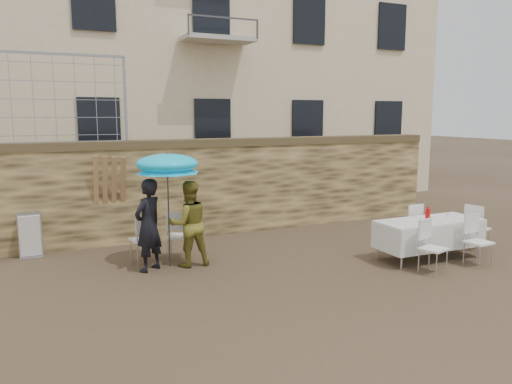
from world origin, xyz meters
name	(u,v)px	position (x,y,z in m)	size (l,w,h in m)	color
ground	(293,311)	(0.00, 0.00, 0.00)	(80.00, 80.00, 0.00)	brown
stone_wall	(190,189)	(0.00, 5.00, 1.10)	(13.00, 0.50, 2.20)	olive
chain_link_fence	(44,99)	(-3.00, 5.00, 3.10)	(3.20, 0.06, 1.80)	gray
man_suit	(148,225)	(-1.47, 2.74, 0.84)	(0.61, 0.40, 1.68)	black
woman_dress	(189,224)	(-0.72, 2.74, 0.80)	(0.78, 0.61, 1.60)	#9E9330
umbrella	(167,167)	(-1.07, 2.84, 1.86)	(1.17, 1.17, 1.97)	#3F3F44
couple_chair_left	(143,238)	(-1.47, 3.29, 0.48)	(0.48, 0.48, 0.96)	white
couple_chair_right	(179,234)	(-0.77, 3.29, 0.48)	(0.48, 0.48, 0.96)	white
banquet_table	(430,222)	(3.68, 1.26, 0.73)	(2.10, 0.85, 0.78)	silver
soda_bottle	(428,216)	(3.48, 1.11, 0.91)	(0.09, 0.09, 0.26)	red
table_chair_front_left	(433,247)	(3.08, 0.51, 0.48)	(0.48, 0.48, 0.96)	white
table_chair_front_right	(479,241)	(4.18, 0.51, 0.48)	(0.48, 0.48, 0.96)	white
table_chair_back	(409,225)	(3.88, 2.06, 0.48)	(0.48, 0.48, 0.96)	white
table_chair_side	(477,227)	(5.08, 1.36, 0.48)	(0.48, 0.48, 0.96)	white
chair_stack_right	(30,233)	(-3.42, 4.68, 0.46)	(0.46, 0.40, 0.92)	white
wood_planks	(111,200)	(-1.82, 4.75, 1.00)	(0.70, 0.20, 2.00)	#A37749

